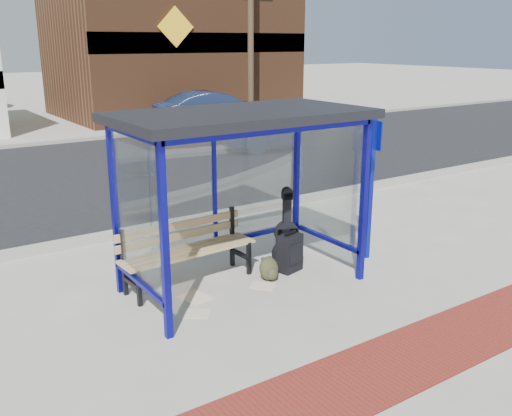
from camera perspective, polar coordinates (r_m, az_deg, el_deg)
ground at (r=8.03m, az=-1.28°, el=-7.69°), size 120.00×120.00×0.00m
brick_paver_strip at (r=6.25m, az=12.23°, el=-15.56°), size 60.00×1.00×0.01m
curb_near at (r=10.41m, az=-9.96°, el=-1.87°), size 60.00×0.25×0.12m
street_asphalt at (r=15.08m, az=-18.00°, el=3.03°), size 60.00×10.00×0.00m
curb_far at (r=19.94m, az=-22.23°, el=5.88°), size 60.00×0.25×0.12m
far_sidewalk at (r=21.79m, az=-23.30°, el=6.41°), size 60.00×4.00×0.01m
bus_shelter at (r=7.49m, az=-1.67°, el=7.12°), size 3.30×1.80×2.42m
storefront_brown at (r=27.41m, az=-8.49°, el=16.05°), size 10.00×7.08×6.40m
utility_pole_east at (r=23.49m, az=-0.54°, el=18.40°), size 1.60×0.24×8.00m
bench at (r=7.97m, az=-6.98°, el=-3.94°), size 1.98×0.57×0.92m
guitar_bag at (r=8.48m, az=3.06°, el=-3.28°), size 0.44×0.27×1.17m
suitcase at (r=8.40m, az=3.42°, el=-4.51°), size 0.40×0.31×0.62m
backpack at (r=8.12m, az=1.34°, el=-6.16°), size 0.30×0.28×0.34m
sign_post at (r=8.79m, az=11.47°, el=3.09°), size 0.12×0.29×2.32m
newspaper_a at (r=7.69m, az=-6.06°, el=-8.89°), size 0.41×0.47×0.01m
newspaper_b at (r=7.27m, az=-5.97°, el=-10.48°), size 0.43×0.41×0.01m
newspaper_c at (r=7.99m, az=0.66°, el=-7.79°), size 0.42×0.43×0.01m
parked_car at (r=21.81m, az=-4.12°, el=9.64°), size 4.62×2.07×1.47m
fire_hydrant at (r=25.20m, az=2.38°, el=9.89°), size 0.37×0.24×0.81m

